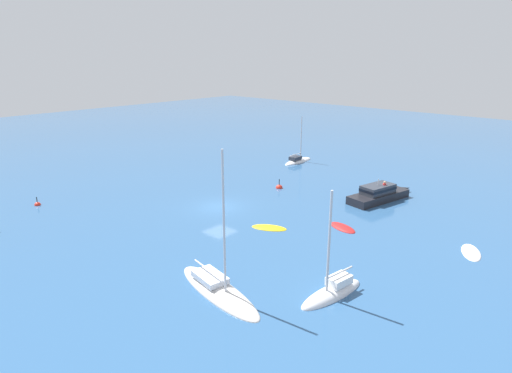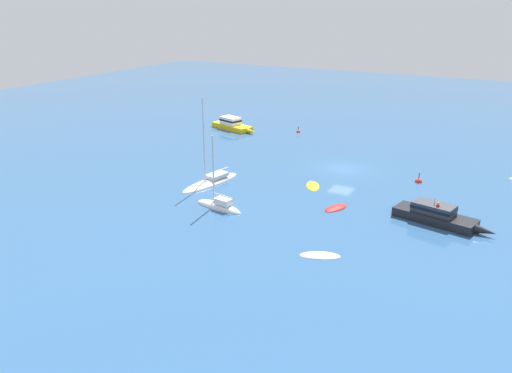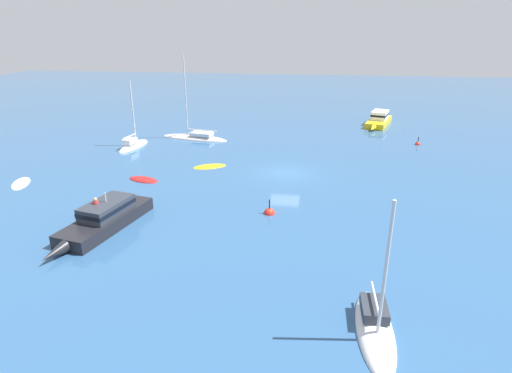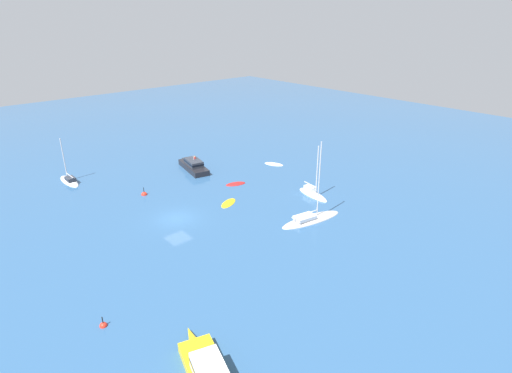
{
  "view_description": "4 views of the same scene",
  "coord_description": "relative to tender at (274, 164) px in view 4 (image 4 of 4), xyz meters",
  "views": [
    {
      "loc": [
        -27.66,
        25.33,
        13.57
      ],
      "look_at": [
        -4.31,
        -0.37,
        2.8
      ],
      "focal_mm": 29.92,
      "sensor_mm": 36.0,
      "label": 1
    },
    {
      "loc": [
        -52.26,
        -17.58,
        17.61
      ],
      "look_at": [
        -11.69,
        4.5,
        0.87
      ],
      "focal_mm": 36.32,
      "sensor_mm": 36.0,
      "label": 2
    },
    {
      "loc": [
        2.3,
        -33.13,
        11.46
      ],
      "look_at": [
        -1.75,
        -5.22,
        0.66
      ],
      "focal_mm": 29.13,
      "sensor_mm": 36.0,
      "label": 3
    },
    {
      "loc": [
        20.45,
        36.19,
        21.0
      ],
      "look_at": [
        -10.68,
        1.29,
        1.26
      ],
      "focal_mm": 28.81,
      "sensor_mm": 36.0,
      "label": 4
    }
  ],
  "objects": [
    {
      "name": "tender",
      "position": [
        0.0,
        0.0,
        0.0
      ],
      "size": [
        2.36,
        3.23,
        0.4
      ],
      "rotation": [
        0.0,
        0.0,
        1.99
      ],
      "color": "white",
      "rests_on": "ground"
    },
    {
      "name": "motor_cruiser",
      "position": [
        30.59,
        25.84,
        0.67
      ],
      "size": [
        4.06,
        8.11,
        1.72
      ],
      "rotation": [
        0.0,
        0.0,
        4.41
      ],
      "color": "yellow",
      "rests_on": "ground"
    },
    {
      "name": "sailboat_1",
      "position": [
        9.6,
        15.76,
        0.1
      ],
      "size": [
        7.95,
        3.27,
        9.26
      ],
      "rotation": [
        0.0,
        0.0,
        2.97
      ],
      "color": "silver",
      "rests_on": "ground"
    },
    {
      "name": "rib",
      "position": [
        9.24,
        2.2,
        0.0
      ],
      "size": [
        2.99,
        2.05,
        0.4
      ],
      "rotation": [
        0.0,
        0.0,
        5.96
      ],
      "color": "#B21E1E",
      "rests_on": "ground"
    },
    {
      "name": "skiff",
      "position": [
        13.66,
        6.28,
        0.0
      ],
      "size": [
        3.19,
        2.48,
        0.34
      ],
      "rotation": [
        0.0,
        0.0,
        3.61
      ],
      "color": "yellow",
      "rests_on": "ground"
    },
    {
      "name": "ground_plane",
      "position": [
        20.42,
        5.56,
        0.0
      ],
      "size": [
        160.0,
        160.0,
        0.0
      ],
      "primitive_type": "plane",
      "color": "#2D5684"
    },
    {
      "name": "sailboat",
      "position": [
        4.32,
        11.46,
        0.14
      ],
      "size": [
        2.04,
        5.11,
        7.1
      ],
      "rotation": [
        0.0,
        0.0,
        1.43
      ],
      "color": "white",
      "rests_on": "ground"
    },
    {
      "name": "mooring_buoy",
      "position": [
        33.47,
        16.74,
        0.01
      ],
      "size": [
        0.57,
        0.57,
        1.09
      ],
      "color": "red",
      "rests_on": "ground"
    },
    {
      "name": "channel_buoy",
      "position": [
        20.01,
        -2.76,
        0.01
      ],
      "size": [
        0.74,
        0.74,
        1.36
      ],
      "color": "red",
      "rests_on": "ground"
    },
    {
      "name": "sloop",
      "position": [
        25.52,
        -13.41,
        0.11
      ],
      "size": [
        1.55,
        5.31,
        6.37
      ],
      "rotation": [
        0.0,
        0.0,
        4.73
      ],
      "color": "white",
      "rests_on": "ground"
    },
    {
      "name": "cabin_cruiser",
      "position": [
        10.3,
        -6.28,
        0.67
      ],
      "size": [
        3.56,
        8.48,
        2.19
      ],
      "rotation": [
        0.0,
        0.0,
        4.5
      ],
      "color": "black",
      "rests_on": "ground"
    }
  ]
}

